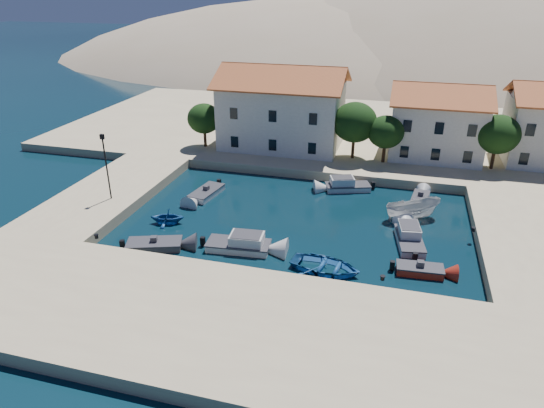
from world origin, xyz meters
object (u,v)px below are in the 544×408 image
at_px(cabin_cruiser_south, 238,244).
at_px(cabin_cruiser_east, 410,239).
at_px(boat_east, 411,219).
at_px(building_mid, 438,120).
at_px(lamppost, 106,161).
at_px(building_left, 282,106).
at_px(rowboat_south, 325,271).

height_order(cabin_cruiser_south, cabin_cruiser_east, same).
bearing_deg(boat_east, building_mid, -36.44).
bearing_deg(lamppost, building_left, 60.10).
relative_size(cabin_cruiser_east, boat_east, 0.96).
bearing_deg(rowboat_south, cabin_cruiser_south, 87.61).
xyz_separation_m(building_mid, rowboat_south, (-8.18, -26.52, -5.22)).
bearing_deg(lamppost, cabin_cruiser_south, -16.72).
xyz_separation_m(building_mid, lamppost, (-29.50, -21.00, -0.47)).
bearing_deg(rowboat_south, building_mid, -9.37).
xyz_separation_m(building_left, rowboat_south, (9.82, -25.52, -5.94)).
relative_size(cabin_cruiser_south, boat_east, 1.00).
height_order(lamppost, cabin_cruiser_east, lamppost).
relative_size(building_left, cabin_cruiser_east, 2.92).
xyz_separation_m(cabin_cruiser_south, boat_east, (13.33, 9.32, -0.48)).
relative_size(lamppost, cabin_cruiser_east, 1.24).
bearing_deg(cabin_cruiser_east, cabin_cruiser_south, 99.58).
bearing_deg(rowboat_south, building_left, 28.81).
xyz_separation_m(lamppost, rowboat_south, (21.32, -5.52, -4.75)).
bearing_deg(building_left, lamppost, -119.90).
bearing_deg(building_left, boat_east, -43.18).
xyz_separation_m(cabin_cruiser_south, rowboat_south, (7.26, -1.30, -0.48)).
relative_size(lamppost, rowboat_south, 1.19).
height_order(cabin_cruiser_south, rowboat_south, cabin_cruiser_south).
relative_size(building_mid, cabin_cruiser_south, 2.00).
xyz_separation_m(lamppost, boat_east, (27.39, 5.09, -4.75)).
distance_m(building_left, rowboat_south, 27.98).
distance_m(building_mid, lamppost, 36.21).
distance_m(lamppost, cabin_cruiser_east, 27.59).
bearing_deg(cabin_cruiser_south, rowboat_south, -15.27).
relative_size(cabin_cruiser_south, cabin_cruiser_east, 1.04).
height_order(building_left, cabin_cruiser_east, building_left).
distance_m(cabin_cruiser_south, boat_east, 16.27).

